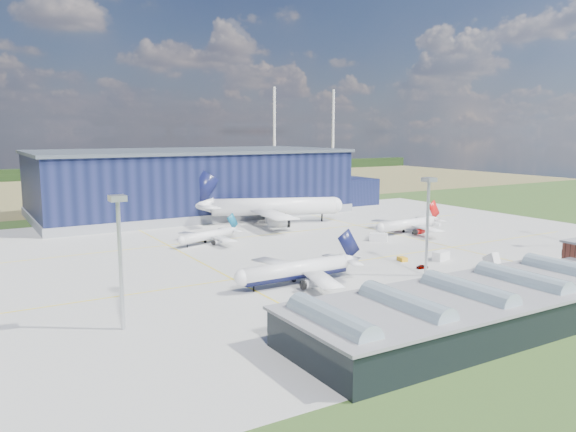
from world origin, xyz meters
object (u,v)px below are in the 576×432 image
Objects in this scene: airliner_widebody at (274,198)px; car_b at (530,283)px; gse_tug_b at (402,259)px; airstair at (491,264)px; gse_van_b at (379,237)px; light_mast_west at (119,241)px; gse_van_a at (463,282)px; light_mast_center at (428,210)px; airliner_navy at (296,261)px; gse_van_c at (441,256)px; car_a at (422,267)px; gse_cart_a at (436,224)px; gse_tug_c at (278,221)px; airliner_regional at (207,231)px; hangar at (196,185)px; airliner_red at (407,219)px.

airliner_widebody reaches higher than car_b.
airliner_widebody is 71.57m from gse_tug_b.
airstair is 1.19× the size of car_b.
gse_tug_b is 27.12m from gse_van_b.
gse_van_b is at bearing 73.05° from gse_tug_b.
light_mast_west reaches higher than gse_van_a.
light_mast_center is 0.69× the size of airliner_navy.
gse_van_c is 11.52m from car_a.
car_b is at bearing -144.07° from gse_cart_a.
airliner_widebody is 21.78× the size of gse_tug_b.
car_b is (43.71, -26.80, -4.78)m from airliner_navy.
gse_tug_c reaches higher than gse_cart_a.
light_mast_west is 88.91m from airstair.
airstair reaches higher than gse_cart_a.
light_mast_center is 4.54× the size of gse_van_c.
car_a is (34.48, -3.36, -4.88)m from airliner_navy.
airstair is at bearing -46.06° from gse_tug_b.
airliner_regional is 58.51m from gse_tug_b.
car_b is at bearing -156.57° from car_a.
gse_van_a is 17.59m from car_a.
gse_van_a is at bearing -71.88° from airliner_widebody.
gse_cart_a is at bearing 46.31° from gse_tug_b.
airliner_navy is at bearing -177.56° from gse_cart_a.
car_a is at bearing -161.66° from gse_cart_a.
car_a is (-13.49, -32.74, -0.70)m from gse_van_b.
car_b is (5.07, -101.91, -0.12)m from gse_tug_c.
light_mast_center is 16.43m from car_a.
gse_tug_c is at bearing -167.75° from airliner_regional.
gse_tug_b is (-1.68, -71.00, -8.85)m from airliner_widebody.
hangar is 42.38m from airliner_widebody.
airliner_widebody is at bearing -116.97° from airliner_navy.
airliner_navy is (-23.01, -116.00, -6.21)m from hangar.
airliner_navy reaches higher than gse_van_c.
car_b is (8.01, -32.00, 0.06)m from gse_tug_b.
gse_tug_c is (8.45, 83.91, -14.68)m from light_mast_center.
gse_cart_a is at bearing -15.12° from airliner_widebody.
gse_cart_a is at bearing -46.33° from car_a.
airliner_widebody reaches higher than car_a.
airliner_red is 50.08m from airstair.
hangar is at bearing 59.75° from gse_van_b.
car_a is at bearing 163.73° from airstair.
car_b is at bearing -66.02° from gse_tug_b.
airliner_regional reaches higher than gse_van_c.
light_mast_west is 96.76m from gse_van_b.
light_mast_center is at bearing 16.71° from car_b.
airliner_navy reaches higher than car_a.
airliner_navy is 84.97m from airliner_widebody.
gse_tug_c is 1.10× the size of car_a.
light_mast_west is 0.94× the size of airliner_regional.
light_mast_west reaches higher than car_b.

